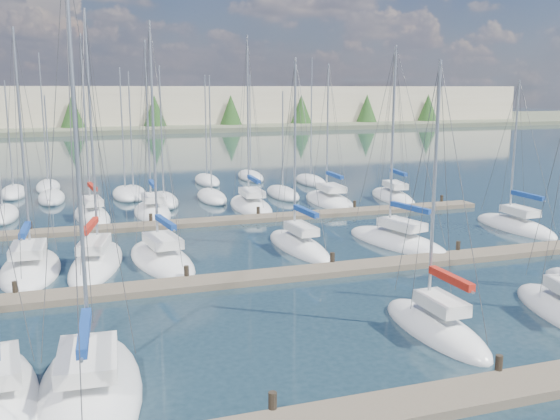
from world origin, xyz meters
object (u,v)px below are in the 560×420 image
object	(u,v)px
sailboat_k	(299,246)
sailboat_i	(96,263)
sailboat_m	(515,226)
sailboat_d	(435,328)
sailboat_j	(162,259)
sailboat_r	(393,197)
sailboat_l	(397,242)
sailboat_h	(30,269)
sailboat_q	(329,201)
sailboat_n	(92,215)
sailboat_b	(1,397)
sailboat_p	(251,206)
sailboat_o	(152,212)
sailboat_c	(90,388)

from	to	relation	value
sailboat_k	sailboat_i	distance (m)	11.85
sailboat_k	sailboat_m	world-z (taller)	sailboat_k
sailboat_d	sailboat_j	xyz separation A→B (m)	(-8.91, 13.87, -0.01)
sailboat_r	sailboat_l	world-z (taller)	sailboat_r
sailboat_k	sailboat_h	xyz separation A→B (m)	(-15.24, 0.04, -0.01)
sailboat_r	sailboat_h	bearing A→B (deg)	-147.72
sailboat_m	sailboat_q	bearing A→B (deg)	120.52
sailboat_k	sailboat_n	size ratio (longest dim) A/B	0.85
sailboat_b	sailboat_h	bearing A→B (deg)	83.84
sailboat_q	sailboat_n	distance (m)	19.45
sailboat_n	sailboat_l	distance (m)	23.02
sailboat_b	sailboat_j	size ratio (longest dim) A/B	0.77
sailboat_i	sailboat_m	size ratio (longest dim) A/B	1.33
sailboat_p	sailboat_l	size ratio (longest dim) A/B	1.12
sailboat_n	sailboat_l	bearing A→B (deg)	-45.58
sailboat_b	sailboat_m	distance (m)	34.93
sailboat_k	sailboat_b	xyz separation A→B (m)	(-15.40, -14.68, -0.01)
sailboat_l	sailboat_o	distance (m)	19.68
sailboat_k	sailboat_c	bearing A→B (deg)	-133.85
sailboat_r	sailboat_j	xyz separation A→B (m)	(-22.21, -13.75, -0.01)
sailboat_d	sailboat_r	bearing A→B (deg)	63.79
sailboat_j	sailboat_q	bearing A→B (deg)	33.36
sailboat_m	sailboat_c	world-z (taller)	sailboat_c
sailboat_h	sailboat_l	distance (m)	21.49
sailboat_q	sailboat_l	distance (m)	14.68
sailboat_q	sailboat_i	size ratio (longest dim) A/B	0.85
sailboat_l	sailboat_o	xyz separation A→B (m)	(-13.29, 14.51, 0.02)
sailboat_r	sailboat_o	size ratio (longest dim) A/B	0.98
sailboat_r	sailboat_p	bearing A→B (deg)	-173.16
sailboat_q	sailboat_i	distance (m)	23.97
sailboat_q	sailboat_o	bearing A→B (deg)	-177.60
sailboat_p	sailboat_b	distance (m)	32.65
sailboat_j	sailboat_b	bearing A→B (deg)	-123.47
sailboat_i	sailboat_b	size ratio (longest dim) A/B	1.35
sailboat_k	sailboat_o	bearing A→B (deg)	114.00
sailboat_q	sailboat_n	bearing A→B (deg)	-177.98
sailboat_n	sailboat_c	distance (m)	28.69
sailboat_l	sailboat_j	size ratio (longest dim) A/B	0.93
sailboat_o	sailboat_k	bearing A→B (deg)	-62.24
sailboat_p	sailboat_l	bearing A→B (deg)	-67.12
sailboat_h	sailboat_c	world-z (taller)	sailboat_c
sailboat_j	sailboat_m	bearing A→B (deg)	-6.04
sailboat_h	sailboat_p	bearing A→B (deg)	42.74
sailboat_p	sailboat_n	size ratio (longest dim) A/B	1.02
sailboat_d	sailboat_l	bearing A→B (deg)	66.35
sailboat_p	sailboat_j	distance (m)	16.69
sailboat_d	sailboat_h	distance (m)	21.24
sailboat_r	sailboat_m	size ratio (longest dim) A/B	1.25
sailboat_l	sailboat_c	size ratio (longest dim) A/B	0.89
sailboat_p	sailboat_k	bearing A→B (deg)	-91.09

